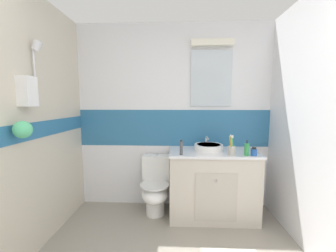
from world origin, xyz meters
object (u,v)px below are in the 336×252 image
toothpaste_tube_upright (181,148)px  sink_basin (209,147)px  toilet (155,187)px  hair_gel_jar (254,152)px  toothbrush_cup (232,150)px  soap_dispenser (247,149)px

toothpaste_tube_upright → sink_basin: bearing=33.0°
sink_basin → toilet: bearing=177.7°
sink_basin → hair_gel_jar: (0.48, -0.22, -0.00)m
toothpaste_tube_upright → toothbrush_cup: bearing=1.7°
sink_basin → toilet: sink_basin is taller
hair_gel_jar → toothpaste_tube_upright: 0.83m
toilet → soap_dispenser: 1.24m
hair_gel_jar → sink_basin: bearing=155.5°
sink_basin → toothbrush_cup: toothbrush_cup is taller
sink_basin → soap_dispenser: (0.40, -0.22, 0.03)m
toothbrush_cup → soap_dispenser: 0.17m
sink_basin → toothpaste_tube_upright: toothpaste_tube_upright is taller
sink_basin → toothpaste_tube_upright: bearing=-147.0°
toilet → toothpaste_tube_upright: toothpaste_tube_upright is taller
toothbrush_cup → soap_dispenser: toothbrush_cup is taller
sink_basin → hair_gel_jar: sink_basin is taller
toothbrush_cup → hair_gel_jar: bearing=-2.3°
toothbrush_cup → toothpaste_tube_upright: size_ratio=1.33×
sink_basin → hair_gel_jar: size_ratio=4.16×
toothbrush_cup → soap_dispenser: size_ratio=1.31×
toilet → toothbrush_cup: 1.09m
sink_basin → toothbrush_cup: 0.31m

